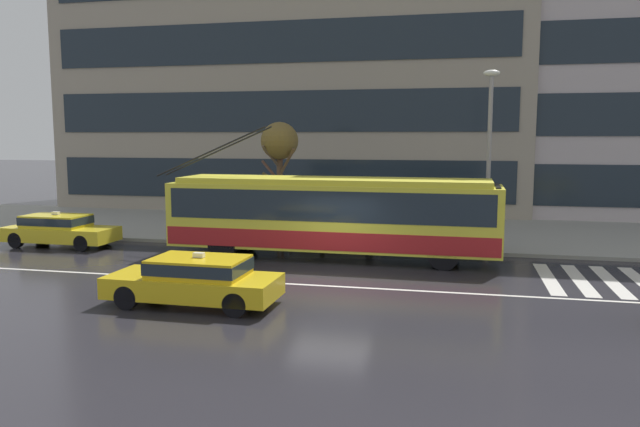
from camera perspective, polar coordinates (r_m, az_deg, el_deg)
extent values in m
plane|color=#27252B|center=(19.45, 0.90, -5.86)|extent=(160.00, 160.00, 0.00)
cube|color=gray|center=(28.68, 4.78, -1.50)|extent=(80.00, 10.00, 0.14)
cube|color=beige|center=(20.50, 20.34, -5.62)|extent=(0.44, 4.40, 0.01)
cube|color=beige|center=(20.64, 22.83, -5.65)|extent=(0.44, 4.40, 0.01)
cube|color=beige|center=(20.83, 25.28, -5.67)|extent=(0.44, 4.40, 0.01)
cube|color=silver|center=(18.31, 0.13, -6.68)|extent=(72.00, 0.14, 0.01)
cube|color=yellow|center=(22.12, 1.12, -0.18)|extent=(11.80, 2.68, 2.28)
cube|color=yellow|center=(21.99, 1.12, 3.03)|extent=(11.09, 2.42, 0.20)
cube|color=#1E2833|center=(22.06, 1.12, 1.00)|extent=(11.33, 2.70, 1.05)
cube|color=#AB1E22|center=(22.22, 1.11, -2.04)|extent=(11.69, 2.70, 0.64)
cube|color=#1E2833|center=(21.59, 16.42, 0.57)|extent=(0.15, 2.20, 1.14)
cube|color=black|center=(21.53, 16.08, 2.13)|extent=(0.19, 1.90, 0.28)
cylinder|color=black|center=(23.65, -9.47, 5.69)|extent=(4.33, 0.13, 1.89)
cylinder|color=black|center=(23.00, -10.15, 5.63)|extent=(4.33, 0.13, 1.89)
cylinder|color=black|center=(22.87, 11.56, -2.70)|extent=(1.04, 0.32, 1.04)
cylinder|color=black|center=(20.70, 11.35, -3.73)|extent=(1.04, 0.32, 1.04)
cylinder|color=black|center=(24.37, -7.01, -2.00)|extent=(1.04, 0.32, 1.04)
cylinder|color=black|center=(22.35, -8.99, -2.87)|extent=(1.04, 0.32, 1.04)
cube|color=yellow|center=(26.73, -22.84, -1.73)|extent=(4.50, 1.81, 0.55)
cube|color=yellow|center=(26.77, -23.20, -0.62)|extent=(2.44, 1.53, 0.48)
cube|color=#1E2833|center=(26.77, -23.21, -0.57)|extent=(2.48, 1.54, 0.31)
cube|color=silver|center=(26.73, -23.24, 0.04)|extent=(0.28, 0.17, 0.12)
cylinder|color=black|center=(26.54, -19.29, -2.06)|extent=(0.62, 0.21, 0.62)
cylinder|color=black|center=(25.30, -21.16, -2.58)|extent=(0.62, 0.21, 0.62)
cylinder|color=black|center=(28.25, -24.31, -1.76)|extent=(0.62, 0.21, 0.62)
cylinder|color=black|center=(27.08, -26.29, -2.23)|extent=(0.62, 0.21, 0.62)
cube|color=yellow|center=(16.51, -11.63, -6.56)|extent=(4.49, 1.89, 0.55)
cube|color=yellow|center=(16.33, -11.10, -4.85)|extent=(2.43, 1.60, 0.48)
cube|color=#1E2833|center=(16.32, -11.11, -4.77)|extent=(2.48, 1.62, 0.31)
cube|color=silver|center=(16.27, -11.13, -3.78)|extent=(0.28, 0.17, 0.12)
cylinder|color=black|center=(16.56, -17.46, -7.42)|extent=(0.62, 0.21, 0.62)
cylinder|color=black|center=(17.91, -14.79, -6.22)|extent=(0.62, 0.21, 0.62)
cylinder|color=black|center=(15.28, -7.86, -8.37)|extent=(0.62, 0.21, 0.62)
cylinder|color=black|center=(16.74, -5.83, -6.96)|extent=(0.62, 0.21, 0.62)
cylinder|color=gray|center=(24.82, 5.14, 0.10)|extent=(0.08, 0.08, 2.40)
cylinder|color=gray|center=(25.64, -3.69, 0.34)|extent=(0.08, 0.08, 2.40)
cylinder|color=gray|center=(26.18, 5.53, 0.46)|extent=(0.08, 0.08, 2.40)
cylinder|color=gray|center=(26.96, -2.87, 0.68)|extent=(0.08, 0.08, 2.40)
cube|color=#99ADB2|center=(26.49, 1.27, 0.68)|extent=(3.77, 0.04, 1.92)
cube|color=#B2B2B7|center=(25.71, 0.97, 3.15)|extent=(4.27, 1.68, 0.08)
cube|color=brown|center=(26.26, 1.12, -1.13)|extent=(2.78, 0.36, 0.08)
cylinder|color=#2B3747|center=(24.31, 4.40, -1.93)|extent=(0.14, 0.14, 0.81)
cylinder|color=#2B3747|center=(24.28, 4.77, -1.94)|extent=(0.14, 0.14, 0.81)
cylinder|color=#46504A|center=(24.20, 4.61, -0.31)|extent=(0.38, 0.38, 0.58)
sphere|color=#C4AE90|center=(24.15, 4.61, 0.62)|extent=(0.22, 0.22, 0.22)
cone|color=gold|center=(24.14, 4.34, 1.31)|extent=(1.20, 1.20, 0.26)
cylinder|color=#333333|center=(24.20, 4.33, 0.13)|extent=(0.02, 0.02, 0.74)
cylinder|color=#272826|center=(24.84, 0.14, -1.62)|extent=(0.14, 0.14, 0.89)
cylinder|color=#272826|center=(24.69, 0.27, -1.67)|extent=(0.14, 0.14, 0.89)
cylinder|color=#512B21|center=(24.67, 0.21, 0.05)|extent=(0.50, 0.50, 0.59)
sphere|color=tan|center=(24.62, 0.21, 0.99)|extent=(0.23, 0.23, 0.23)
cone|color=red|center=(24.48, 0.31, 1.65)|extent=(1.34, 1.34, 0.27)
cylinder|color=#333333|center=(24.53, 0.31, 0.45)|extent=(0.02, 0.02, 0.76)
cylinder|color=gray|center=(23.84, 15.32, 4.42)|extent=(0.16, 0.16, 6.41)
ellipsoid|color=silver|center=(23.93, 15.59, 12.40)|extent=(0.60, 0.32, 0.24)
cylinder|color=brown|center=(26.39, -3.72, 1.67)|extent=(0.26, 0.26, 3.44)
cylinder|color=brown|center=(25.99, -3.43, 5.34)|extent=(0.59, 0.61, 0.74)
cylinder|color=brown|center=(25.96, -3.09, 4.74)|extent=(0.89, 0.61, 1.21)
cylinder|color=brown|center=(26.03, -4.52, 5.24)|extent=(0.68, 0.81, 0.99)
cylinder|color=brown|center=(26.48, -4.53, 3.22)|extent=(0.86, 0.20, 0.58)
cylinder|color=brown|center=(26.69, -4.54, 3.88)|extent=(1.06, 0.66, 0.96)
sphere|color=brown|center=(26.27, -3.76, 6.72)|extent=(1.59, 1.59, 1.59)
cube|color=gray|center=(40.85, -1.54, 13.96)|extent=(27.29, 13.48, 18.41)
cube|color=#1E2833|center=(34.12, -4.28, 3.19)|extent=(25.65, 0.06, 2.21)
cube|color=#1E2833|center=(34.07, -4.34, 9.38)|extent=(25.65, 0.06, 2.21)
cube|color=#1E2833|center=(34.41, -4.40, 15.52)|extent=(25.65, 0.06, 2.21)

